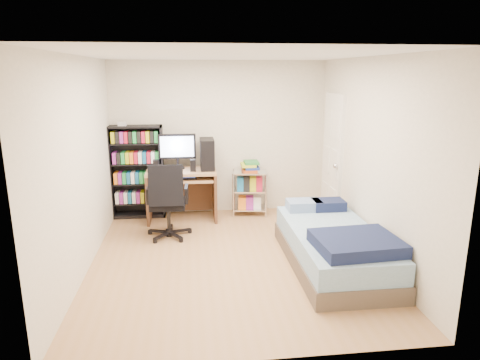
{
  "coord_description": "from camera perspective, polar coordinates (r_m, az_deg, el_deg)",
  "views": [
    {
      "loc": [
        -0.49,
        -5.01,
        2.31
      ],
      "look_at": [
        0.15,
        0.4,
        0.93
      ],
      "focal_mm": 32.0,
      "sensor_mm": 36.0,
      "label": 1
    }
  ],
  "objects": [
    {
      "name": "media_shelf",
      "position": [
        7.08,
        -13.54,
        1.2
      ],
      "size": [
        0.84,
        0.28,
        1.56
      ],
      "color": "black",
      "rests_on": "room"
    },
    {
      "name": "door",
      "position": [
        6.86,
        12.21,
        2.85
      ],
      "size": [
        0.12,
        0.8,
        2.0
      ],
      "color": "white",
      "rests_on": "room"
    },
    {
      "name": "wire_cart",
      "position": [
        7.04,
        1.31,
        0.02
      ],
      "size": [
        0.6,
        0.47,
        0.9
      ],
      "rotation": [
        0.0,
        0.0,
        -0.14
      ],
      "color": "silver",
      "rests_on": "room"
    },
    {
      "name": "office_chair",
      "position": [
        6.18,
        -9.54,
        -4.5
      ],
      "size": [
        0.68,
        0.68,
        1.1
      ],
      "rotation": [
        0.0,
        0.0,
        -0.04
      ],
      "color": "black",
      "rests_on": "room"
    },
    {
      "name": "room",
      "position": [
        5.15,
        -1.16,
        2.3
      ],
      "size": [
        3.58,
        4.08,
        2.58
      ],
      "color": "#A77B53",
      "rests_on": "ground"
    },
    {
      "name": "computer_desk",
      "position": [
        6.85,
        -6.91,
        0.83
      ],
      "size": [
        1.09,
        0.63,
        1.37
      ],
      "color": "#A58154",
      "rests_on": "room"
    },
    {
      "name": "bed",
      "position": [
        5.37,
        12.45,
        -8.59
      ],
      "size": [
        1.03,
        2.07,
        0.59
      ],
      "color": "brown",
      "rests_on": "room"
    }
  ]
}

